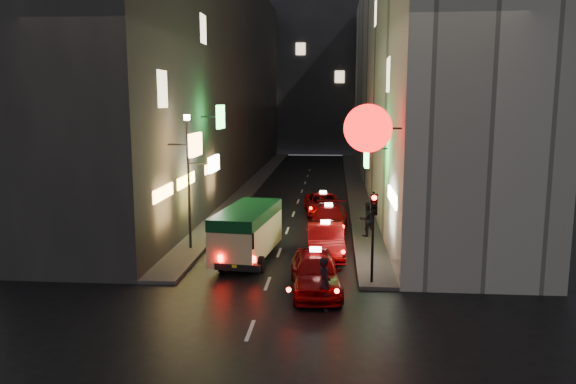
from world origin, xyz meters
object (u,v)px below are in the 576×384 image
(traffic_light, at_px, (373,218))
(pedestrian_crossing, at_px, (325,280))
(taxi_near, at_px, (315,268))
(lamp_post, at_px, (188,172))
(minibus, at_px, (248,228))

(traffic_light, bearing_deg, pedestrian_crossing, -124.81)
(taxi_near, xyz_separation_m, lamp_post, (-6.07, 5.23, 2.84))
(traffic_light, bearing_deg, lamp_post, 151.09)
(lamp_post, bearing_deg, traffic_light, -28.91)
(taxi_near, bearing_deg, traffic_light, 18.15)
(traffic_light, bearing_deg, taxi_near, -161.85)
(taxi_near, distance_m, traffic_light, 2.87)
(minibus, bearing_deg, taxi_near, -51.06)
(minibus, height_order, lamp_post, lamp_post)
(pedestrian_crossing, relative_size, lamp_post, 0.33)
(minibus, relative_size, pedestrian_crossing, 2.74)
(minibus, relative_size, traffic_light, 1.62)
(traffic_light, relative_size, lamp_post, 0.56)
(pedestrian_crossing, height_order, lamp_post, lamp_post)
(taxi_near, relative_size, traffic_light, 1.64)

